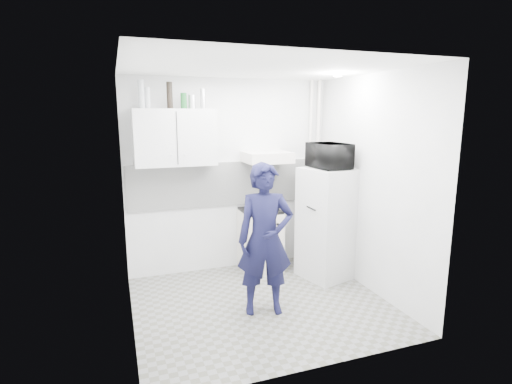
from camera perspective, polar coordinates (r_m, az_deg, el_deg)
name	(u,v)px	position (r m, az deg, el deg)	size (l,w,h in m)	color
floor	(261,304)	(4.73, 0.77, -15.74)	(2.80, 2.80, 0.00)	slate
ceiling	(262,67)	(4.25, 0.86, 17.36)	(2.80, 2.80, 0.00)	white
wall_back	(230,176)	(5.48, -3.77, 2.27)	(2.80, 2.80, 0.00)	silver
wall_left	(126,202)	(4.04, -18.12, -1.38)	(2.60, 2.60, 0.00)	silver
wall_right	(371,185)	(4.96, 16.14, 0.95)	(2.60, 2.60, 0.00)	silver
person	(265,239)	(4.28, 1.31, -6.80)	(0.60, 0.39, 1.64)	black
stove	(260,241)	(5.56, 0.60, -6.97)	(0.52, 0.52, 0.83)	silver
fridge	(327,223)	(5.33, 10.13, -4.42)	(0.60, 0.60, 1.46)	silver
stove_top	(260,210)	(5.44, 0.61, -2.66)	(0.50, 0.50, 0.03)	black
saucepan	(262,205)	(5.50, 0.86, -1.81)	(0.18, 0.18, 0.10)	silver
microwave	(330,156)	(5.16, 10.46, 5.12)	(0.39, 0.58, 0.32)	black
bottle_a	(141,94)	(5.05, -16.05, 13.28)	(0.08, 0.08, 0.33)	#B2B7BC
bottle_b	(147,98)	(5.05, -15.24, 12.83)	(0.06, 0.06, 0.25)	#B2B7BC
bottle_d	(170,95)	(5.08, -12.24, 13.35)	(0.07, 0.07, 0.32)	black
canister_a	(184,101)	(5.11, -10.29, 12.70)	(0.08, 0.08, 0.19)	#144C1E
canister_b	(192,102)	(5.12, -9.14, 12.59)	(0.09, 0.09, 0.17)	silver
bottle_e	(203,99)	(5.15, -7.62, 13.05)	(0.06, 0.06, 0.24)	silver
upper_cabinet	(175,137)	(5.09, -11.51, 7.64)	(1.00, 0.35, 0.70)	silver
range_hood	(267,157)	(5.35, 1.60, 5.00)	(0.60, 0.50, 0.14)	silver
backsplash	(230,184)	(5.48, -3.71, 1.22)	(2.74, 0.03, 0.60)	white
pipe_a	(317,172)	(5.89, 8.72, 2.78)	(0.05, 0.05, 2.60)	silver
pipe_b	(310,173)	(5.84, 7.68, 2.74)	(0.04, 0.04, 2.60)	silver
ceiling_spot_fixture	(337,76)	(4.86, 11.55, 15.99)	(0.10, 0.10, 0.02)	white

